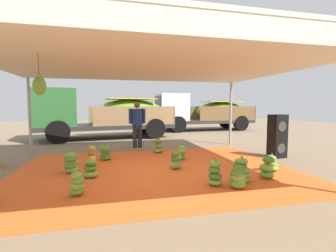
{
  "coord_description": "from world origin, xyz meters",
  "views": [
    {
      "loc": [
        -1.08,
        -5.89,
        1.59
      ],
      "look_at": [
        0.69,
        1.54,
        0.97
      ],
      "focal_mm": 25.77,
      "sensor_mm": 36.0,
      "label": 1
    }
  ],
  "objects_px": {
    "banana_bunch_11": "(215,174)",
    "worker_0": "(137,121)",
    "banana_bunch_1": "(92,156)",
    "cargo_truck_main": "(103,113)",
    "banana_bunch_5": "(77,184)",
    "speaker_stack": "(277,136)",
    "banana_bunch_10": "(176,160)",
    "banana_bunch_6": "(71,163)",
    "cargo_truck_far": "(202,112)",
    "banana_bunch_2": "(271,164)",
    "banana_bunch_12": "(91,169)",
    "banana_bunch_8": "(238,177)",
    "banana_bunch_9": "(105,153)",
    "banana_bunch_3": "(242,171)",
    "banana_bunch_4": "(181,153)",
    "banana_bunch_0": "(159,146)",
    "banana_bunch_13": "(267,168)"
  },
  "relations": [
    {
      "from": "banana_bunch_11",
      "to": "worker_0",
      "type": "bearing_deg",
      "value": 101.8
    },
    {
      "from": "banana_bunch_1",
      "to": "cargo_truck_main",
      "type": "distance_m",
      "value": 6.0
    },
    {
      "from": "banana_bunch_5",
      "to": "speaker_stack",
      "type": "bearing_deg",
      "value": 19.71
    },
    {
      "from": "banana_bunch_5",
      "to": "banana_bunch_10",
      "type": "xyz_separation_m",
      "value": [
        2.2,
        1.38,
        0.01
      ]
    },
    {
      "from": "banana_bunch_6",
      "to": "cargo_truck_far",
      "type": "bearing_deg",
      "value": 53.11
    },
    {
      "from": "banana_bunch_2",
      "to": "cargo_truck_main",
      "type": "xyz_separation_m",
      "value": [
        -4.18,
        7.44,
        1.05
      ]
    },
    {
      "from": "banana_bunch_12",
      "to": "banana_bunch_8",
      "type": "bearing_deg",
      "value": -26.5
    },
    {
      "from": "banana_bunch_6",
      "to": "banana_bunch_9",
      "type": "distance_m",
      "value": 1.48
    },
    {
      "from": "banana_bunch_3",
      "to": "banana_bunch_8",
      "type": "relative_size",
      "value": 1.16
    },
    {
      "from": "banana_bunch_5",
      "to": "banana_bunch_3",
      "type": "bearing_deg",
      "value": 0.77
    },
    {
      "from": "banana_bunch_3",
      "to": "cargo_truck_main",
      "type": "distance_m",
      "value": 8.63
    },
    {
      "from": "banana_bunch_4",
      "to": "banana_bunch_9",
      "type": "xyz_separation_m",
      "value": [
        -2.19,
        0.54,
        -0.01
      ]
    },
    {
      "from": "banana_bunch_2",
      "to": "banana_bunch_9",
      "type": "relative_size",
      "value": 0.93
    },
    {
      "from": "banana_bunch_5",
      "to": "banana_bunch_6",
      "type": "distance_m",
      "value": 1.63
    },
    {
      "from": "banana_bunch_1",
      "to": "banana_bunch_9",
      "type": "relative_size",
      "value": 1.25
    },
    {
      "from": "banana_bunch_10",
      "to": "cargo_truck_far",
      "type": "height_order",
      "value": "cargo_truck_far"
    },
    {
      "from": "banana_bunch_0",
      "to": "banana_bunch_11",
      "type": "bearing_deg",
      "value": -83.04
    },
    {
      "from": "banana_bunch_0",
      "to": "banana_bunch_1",
      "type": "distance_m",
      "value": 2.52
    },
    {
      "from": "banana_bunch_0",
      "to": "banana_bunch_8",
      "type": "bearing_deg",
      "value": -78.28
    },
    {
      "from": "banana_bunch_2",
      "to": "cargo_truck_far",
      "type": "distance_m",
      "value": 10.43
    },
    {
      "from": "banana_bunch_2",
      "to": "banana_bunch_6",
      "type": "bearing_deg",
      "value": 168.32
    },
    {
      "from": "banana_bunch_5",
      "to": "banana_bunch_8",
      "type": "height_order",
      "value": "banana_bunch_5"
    },
    {
      "from": "banana_bunch_6",
      "to": "banana_bunch_8",
      "type": "relative_size",
      "value": 1.13
    },
    {
      "from": "cargo_truck_main",
      "to": "banana_bunch_11",
      "type": "bearing_deg",
      "value": -73.58
    },
    {
      "from": "banana_bunch_3",
      "to": "banana_bunch_12",
      "type": "xyz_separation_m",
      "value": [
        -3.12,
        1.07,
        -0.04
      ]
    },
    {
      "from": "banana_bunch_0",
      "to": "worker_0",
      "type": "distance_m",
      "value": 1.63
    },
    {
      "from": "banana_bunch_4",
      "to": "banana_bunch_5",
      "type": "distance_m",
      "value": 3.49
    },
    {
      "from": "banana_bunch_0",
      "to": "worker_0",
      "type": "xyz_separation_m",
      "value": [
        -0.58,
        1.29,
        0.8
      ]
    },
    {
      "from": "banana_bunch_8",
      "to": "banana_bunch_10",
      "type": "relative_size",
      "value": 0.99
    },
    {
      "from": "banana_bunch_4",
      "to": "banana_bunch_8",
      "type": "bearing_deg",
      "value": -82.02
    },
    {
      "from": "banana_bunch_2",
      "to": "banana_bunch_6",
      "type": "height_order",
      "value": "banana_bunch_6"
    },
    {
      "from": "banana_bunch_9",
      "to": "cargo_truck_main",
      "type": "distance_m",
      "value": 5.31
    },
    {
      "from": "banana_bunch_10",
      "to": "banana_bunch_11",
      "type": "height_order",
      "value": "banana_bunch_11"
    },
    {
      "from": "banana_bunch_9",
      "to": "banana_bunch_2",
      "type": "bearing_deg",
      "value": -29.39
    },
    {
      "from": "banana_bunch_12",
      "to": "speaker_stack",
      "type": "distance_m",
      "value": 5.6
    },
    {
      "from": "banana_bunch_9",
      "to": "speaker_stack",
      "type": "relative_size",
      "value": 0.35
    },
    {
      "from": "banana_bunch_11",
      "to": "speaker_stack",
      "type": "relative_size",
      "value": 0.41
    },
    {
      "from": "banana_bunch_9",
      "to": "cargo_truck_far",
      "type": "distance_m",
      "value": 10.05
    },
    {
      "from": "banana_bunch_0",
      "to": "banana_bunch_13",
      "type": "relative_size",
      "value": 0.98
    },
    {
      "from": "banana_bunch_3",
      "to": "banana_bunch_8",
      "type": "height_order",
      "value": "banana_bunch_3"
    },
    {
      "from": "banana_bunch_1",
      "to": "banana_bunch_3",
      "type": "relative_size",
      "value": 1.08
    },
    {
      "from": "banana_bunch_12",
      "to": "banana_bunch_9",
      "type": "bearing_deg",
      "value": 80.76
    },
    {
      "from": "banana_bunch_6",
      "to": "banana_bunch_11",
      "type": "xyz_separation_m",
      "value": [
        2.96,
        -1.63,
        -0.0
      ]
    },
    {
      "from": "worker_0",
      "to": "banana_bunch_3",
      "type": "bearing_deg",
      "value": -70.89
    },
    {
      "from": "banana_bunch_8",
      "to": "worker_0",
      "type": "bearing_deg",
      "value": 105.03
    },
    {
      "from": "banana_bunch_2",
      "to": "banana_bunch_3",
      "type": "relative_size",
      "value": 0.8
    },
    {
      "from": "banana_bunch_0",
      "to": "banana_bunch_9",
      "type": "height_order",
      "value": "banana_bunch_0"
    },
    {
      "from": "banana_bunch_12",
      "to": "worker_0",
      "type": "relative_size",
      "value": 0.26
    },
    {
      "from": "banana_bunch_8",
      "to": "speaker_stack",
      "type": "bearing_deg",
      "value": 41.09
    },
    {
      "from": "banana_bunch_11",
      "to": "banana_bunch_12",
      "type": "xyz_separation_m",
      "value": [
        -2.47,
        1.15,
        -0.04
      ]
    }
  ]
}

